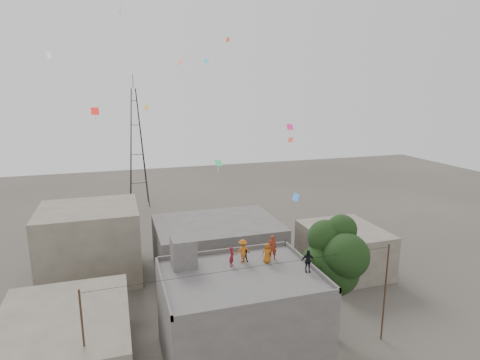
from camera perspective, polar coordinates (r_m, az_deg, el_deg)
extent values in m
plane|color=#3F3B34|center=(29.75, 0.01, -24.06)|extent=(140.00, 140.00, 0.00)
cube|color=#514E4B|center=(28.05, 0.01, -19.15)|extent=(10.00, 8.00, 6.00)
cube|color=#595654|center=(26.57, 0.01, -13.56)|extent=(10.00, 8.00, 0.10)
cube|color=#514E4B|center=(29.92, -2.28, -10.02)|extent=(10.00, 0.15, 0.30)
cube|color=#514E4B|center=(23.20, 3.06, -17.19)|extent=(10.00, 0.15, 0.30)
cube|color=#514E4B|center=(28.21, 9.80, -11.67)|extent=(0.15, 8.00, 0.30)
cube|color=#514E4B|center=(25.59, -10.91, -14.38)|extent=(0.15, 8.00, 0.30)
cube|color=#514E4B|center=(27.78, -8.05, -10.09)|extent=(1.60, 1.80, 2.00)
cube|color=#645E4F|center=(29.60, -23.61, -20.74)|extent=(8.00, 10.00, 4.00)
cube|color=#514E4B|center=(40.83, -3.25, -9.32)|extent=(12.00, 9.00, 5.00)
cube|color=#645E4F|center=(41.38, -20.49, -8.35)|extent=(9.00, 8.00, 7.00)
cube|color=#645E4F|center=(41.97, 14.50, -9.53)|extent=(7.00, 8.00, 4.40)
cylinder|color=black|center=(31.55, 12.93, -17.71)|extent=(0.44, 0.44, 4.00)
cylinder|color=black|center=(30.92, 13.23, -15.00)|extent=(0.64, 0.91, 2.14)
sphere|color=black|center=(30.07, 13.24, -12.43)|extent=(3.60, 3.60, 3.60)
sphere|color=black|center=(30.52, 14.83, -10.49)|extent=(3.00, 3.00, 3.00)
sphere|color=black|center=(29.88, 11.26, -11.66)|extent=(2.80, 2.80, 2.80)
sphere|color=black|center=(29.09, 14.88, -10.40)|extent=(3.20, 3.20, 3.20)
sphere|color=black|center=(29.79, 12.07, -8.02)|extent=(2.60, 2.60, 2.60)
sphere|color=black|center=(29.89, 14.25, -6.85)|extent=(2.20, 2.20, 2.20)
cylinder|color=black|center=(25.60, -21.22, -21.70)|extent=(0.12, 0.12, 7.40)
cylinder|color=black|center=(31.35, 19.92, -14.85)|extent=(0.12, 0.12, 7.40)
cylinder|color=black|center=(25.14, 2.00, -12.25)|extent=(20.00, 0.52, 0.02)
cylinder|color=black|center=(62.54, -15.21, 4.19)|extent=(1.27, 1.27, 18.01)
cylinder|color=black|center=(62.62, -13.65, 4.28)|extent=(1.27, 1.27, 18.01)
cylinder|color=black|center=(64.30, -13.76, 4.49)|extent=(1.27, 1.27, 18.01)
cylinder|color=black|center=(64.22, -15.28, 4.40)|extent=(1.27, 1.27, 18.01)
cube|color=black|center=(64.39, -14.21, -0.42)|extent=(2.36, 0.08, 0.08)
cube|color=black|center=(64.39, -14.21, -0.42)|extent=(0.08, 2.36, 0.08)
cube|color=black|center=(63.55, -14.43, 3.54)|extent=(1.81, 0.08, 0.08)
cube|color=black|center=(63.55, -14.43, 3.54)|extent=(0.08, 1.81, 0.08)
cube|color=black|center=(63.02, -14.66, 7.58)|extent=(1.26, 0.08, 0.08)
cube|color=black|center=(63.02, -14.66, 7.58)|extent=(0.08, 1.26, 0.08)
cube|color=black|center=(62.82, -14.85, 10.85)|extent=(0.82, 0.08, 0.08)
cube|color=black|center=(62.82, -14.85, 10.85)|extent=(0.08, 0.82, 0.08)
cylinder|color=black|center=(62.81, -14.99, 13.40)|extent=(0.08, 0.08, 2.00)
imported|color=maroon|center=(28.68, 4.60, -9.50)|extent=(0.73, 0.56, 1.77)
imported|color=#B15B14|center=(28.16, 3.86, -10.32)|extent=(0.80, 0.66, 1.41)
imported|color=black|center=(28.34, 0.62, -10.45)|extent=(0.64, 0.56, 1.12)
imported|color=black|center=(27.11, 9.61, -11.30)|extent=(0.94, 0.53, 1.52)
imported|color=#B96115|center=(28.13, 0.41, -10.05)|extent=(1.07, 0.62, 1.65)
imported|color=maroon|center=(27.58, -1.18, -10.83)|extent=(0.55, 0.60, 1.38)
plane|color=red|center=(30.43, -19.93, 9.19)|extent=(0.55, 0.24, 0.51)
plane|color=#FF288B|center=(31.38, 7.11, 7.49)|extent=(0.48, 0.51, 0.46)
plane|color=yellow|center=(36.54, -13.18, 10.02)|extent=(0.42, 0.41, 0.39)
plane|color=blue|center=(28.15, 7.93, -2.43)|extent=(0.33, 0.55, 0.49)
plane|color=white|center=(32.62, -25.55, 15.76)|extent=(0.33, 0.43, 0.44)
plane|color=red|center=(38.95, -1.75, 19.33)|extent=(0.27, 0.39, 0.40)
plane|color=#37CE78|center=(26.77, -3.10, 2.47)|extent=(0.48, 0.45, 0.44)
plane|color=#EC5A37|center=(32.89, 7.21, 5.71)|extent=(0.44, 0.17, 0.40)
plane|color=#EF5519|center=(26.54, -8.48, 16.36)|extent=(0.27, 0.48, 0.41)
plane|color=#4CC3E4|center=(37.29, -4.77, 16.51)|extent=(0.39, 0.15, 0.37)
plane|color=#E548B0|center=(29.51, -16.66, 22.25)|extent=(0.15, 0.41, 0.39)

